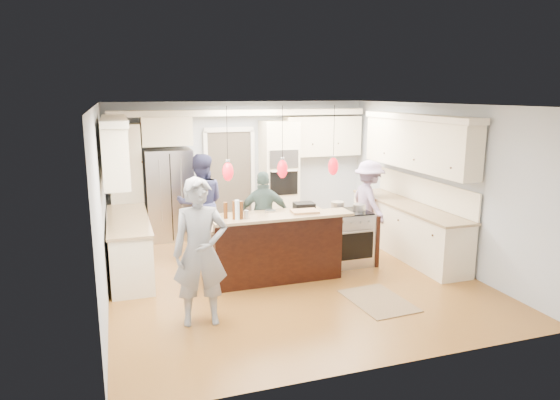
# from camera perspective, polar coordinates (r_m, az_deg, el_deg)

# --- Properties ---
(ground_plane) EXTENTS (6.00, 6.00, 0.00)m
(ground_plane) POSITION_cam_1_polar(r_m,az_deg,el_deg) (8.19, 0.78, -8.38)
(ground_plane) COLOR #A26F2C
(ground_plane) RESTS_ON ground
(room_shell) EXTENTS (5.54, 6.04, 2.72)m
(room_shell) POSITION_cam_1_polar(r_m,az_deg,el_deg) (7.74, 0.82, 4.32)
(room_shell) COLOR #B2BCC6
(room_shell) RESTS_ON ground
(refrigerator) EXTENTS (0.90, 0.70, 1.80)m
(refrigerator) POSITION_cam_1_polar(r_m,az_deg,el_deg) (10.12, -12.52, 0.62)
(refrigerator) COLOR #B7B7BC
(refrigerator) RESTS_ON ground
(oven_column) EXTENTS (0.72, 0.69, 2.30)m
(oven_column) POSITION_cam_1_polar(r_m,az_deg,el_deg) (10.58, -0.11, 2.78)
(oven_column) COLOR beige
(oven_column) RESTS_ON ground
(back_upper_cabinets) EXTENTS (5.30, 0.61, 2.54)m
(back_upper_cabinets) POSITION_cam_1_polar(r_m,az_deg,el_deg) (10.23, -8.29, 5.27)
(back_upper_cabinets) COLOR beige
(back_upper_cabinets) RESTS_ON ground
(right_counter_run) EXTENTS (0.64, 3.10, 2.51)m
(right_counter_run) POSITION_cam_1_polar(r_m,az_deg,el_deg) (9.22, 14.68, 0.37)
(right_counter_run) COLOR beige
(right_counter_run) RESTS_ON ground
(left_cabinets) EXTENTS (0.64, 2.30, 2.51)m
(left_cabinets) POSITION_cam_1_polar(r_m,az_deg,el_deg) (8.25, -17.37, -1.14)
(left_cabinets) COLOR beige
(left_cabinets) RESTS_ON ground
(kitchen_island) EXTENTS (2.10, 1.46, 1.12)m
(kitchen_island) POSITION_cam_1_polar(r_m,az_deg,el_deg) (8.03, -1.04, -5.15)
(kitchen_island) COLOR black
(kitchen_island) RESTS_ON ground
(island_range) EXTENTS (0.82, 0.71, 0.92)m
(island_range) POSITION_cam_1_polar(r_m,az_deg,el_deg) (8.61, 7.80, -4.27)
(island_range) COLOR #B7B7BC
(island_range) RESTS_ON ground
(pendant_lights) EXTENTS (1.75, 0.15, 1.03)m
(pendant_lights) POSITION_cam_1_polar(r_m,az_deg,el_deg) (7.19, 0.28, 3.60)
(pendant_lights) COLOR black
(pendant_lights) RESTS_ON ground
(person_bar_end) EXTENTS (0.73, 0.52, 1.88)m
(person_bar_end) POSITION_cam_1_polar(r_m,az_deg,el_deg) (6.30, -9.09, -5.91)
(person_bar_end) COLOR gray
(person_bar_end) RESTS_ON ground
(person_far_left) EXTENTS (0.99, 0.83, 1.81)m
(person_far_left) POSITION_cam_1_polar(r_m,az_deg,el_deg) (9.17, -9.02, -0.39)
(person_far_left) COLOR navy
(person_far_left) RESTS_ON ground
(person_far_right) EXTENTS (0.97, 0.58, 1.56)m
(person_far_right) POSITION_cam_1_polar(r_m,az_deg,el_deg) (8.70, -1.81, -1.79)
(person_far_right) COLOR #425C59
(person_far_right) RESTS_ON ground
(person_range_side) EXTENTS (0.62, 1.06, 1.62)m
(person_range_side) POSITION_cam_1_polar(r_m,az_deg,el_deg) (9.77, 10.11, -0.25)
(person_range_side) COLOR #8B79A3
(person_range_side) RESTS_ON ground
(floor_rug) EXTENTS (0.80, 1.12, 0.01)m
(floor_rug) POSITION_cam_1_polar(r_m,az_deg,el_deg) (7.30, 11.17, -11.23)
(floor_rug) COLOR #856648
(floor_rug) RESTS_ON ground
(water_bottle) EXTENTS (0.08, 0.08, 0.28)m
(water_bottle) POSITION_cam_1_polar(r_m,az_deg,el_deg) (7.04, -4.90, -1.13)
(water_bottle) COLOR silver
(water_bottle) RESTS_ON kitchen_island
(beer_bottle_a) EXTENTS (0.06, 0.06, 0.24)m
(beer_bottle_a) POSITION_cam_1_polar(r_m,az_deg,el_deg) (7.12, -6.25, -1.19)
(beer_bottle_a) COLOR #4B260D
(beer_bottle_a) RESTS_ON kitchen_island
(beer_bottle_b) EXTENTS (0.08, 0.08, 0.26)m
(beer_bottle_b) POSITION_cam_1_polar(r_m,az_deg,el_deg) (7.07, -5.21, -1.15)
(beer_bottle_b) COLOR #4B260D
(beer_bottle_b) RESTS_ON kitchen_island
(beer_bottle_c) EXTENTS (0.07, 0.07, 0.26)m
(beer_bottle_c) POSITION_cam_1_polar(r_m,az_deg,el_deg) (7.07, -4.49, -1.16)
(beer_bottle_c) COLOR #4B260D
(beer_bottle_c) RESTS_ON kitchen_island
(drink_can) EXTENTS (0.08, 0.08, 0.12)m
(drink_can) POSITION_cam_1_polar(r_m,az_deg,el_deg) (7.10, -3.85, -1.68)
(drink_can) COLOR #B7B7BC
(drink_can) RESTS_ON kitchen_island
(cutting_board) EXTENTS (0.42, 0.31, 0.03)m
(cutting_board) POSITION_cam_1_polar(r_m,az_deg,el_deg) (7.48, 2.83, -1.30)
(cutting_board) COLOR tan
(cutting_board) RESTS_ON kitchen_island
(pot_large) EXTENTS (0.23, 0.23, 0.13)m
(pot_large) POSITION_cam_1_polar(r_m,az_deg,el_deg) (8.59, 6.60, -0.62)
(pot_large) COLOR #B7B7BC
(pot_large) RESTS_ON island_range
(pot_small) EXTENTS (0.21, 0.21, 0.11)m
(pot_small) POSITION_cam_1_polar(r_m,az_deg,el_deg) (8.56, 9.05, -0.82)
(pot_small) COLOR #B7B7BC
(pot_small) RESTS_ON island_range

